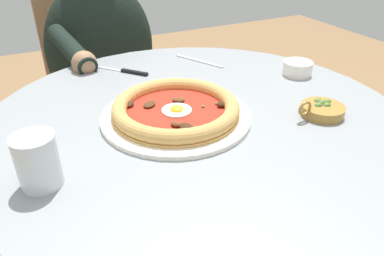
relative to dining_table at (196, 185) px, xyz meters
name	(u,v)px	position (x,y,z in m)	size (l,w,h in m)	color
dining_table	(196,185)	(0.00, 0.00, 0.00)	(0.92, 0.92, 0.75)	gray
pizza_on_plate	(176,110)	(0.05, -0.01, 0.22)	(0.32, 0.32, 0.04)	white
water_glass	(38,163)	(0.33, 0.10, 0.24)	(0.07, 0.07, 0.09)	silver
steak_knife	(125,71)	(0.06, -0.31, 0.20)	(0.14, 0.16, 0.01)	silver
ramekin_capers	(298,68)	(-0.35, -0.08, 0.22)	(0.08, 0.08, 0.04)	white
olive_pan	(322,109)	(-0.24, 0.12, 0.21)	(0.12, 0.09, 0.05)	olive
fork_utensil	(199,61)	(-0.16, -0.29, 0.20)	(0.08, 0.15, 0.00)	#BCBCC1
diner_person	(108,99)	(0.04, -0.69, -0.05)	(0.41, 0.50, 1.11)	#282833
cafe_chair_diner	(96,81)	(0.05, -0.83, -0.03)	(0.41, 0.42, 0.86)	#957050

